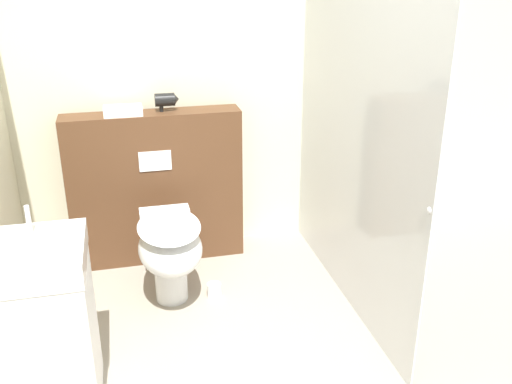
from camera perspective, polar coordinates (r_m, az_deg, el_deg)
The scene contains 8 objects.
wall_back at distance 4.20m, azimuth -4.28°, elevation 10.81°, with size 8.00×0.06×2.50m.
partition_panel at distance 4.16m, azimuth -9.95°, elevation 0.42°, with size 1.23×0.23×1.11m.
shower_glass at distance 3.50m, azimuth 9.63°, elevation 4.92°, with size 0.04×1.92×2.11m.
toilet at distance 3.63m, azimuth -8.60°, elevation -5.68°, with size 0.39×0.68×0.59m.
sink_vanity at distance 2.97m, azimuth -20.66°, elevation -12.73°, with size 0.49×0.50×1.04m.
hair_drier at distance 3.99m, azimuth -8.97°, elevation 9.08°, with size 0.16×0.09×0.13m.
folded_towel at distance 3.96m, azimuth -13.16°, elevation 7.92°, with size 0.25×0.16×0.06m.
spare_toilet_roll at distance 3.84m, azimuth -4.20°, elevation -9.76°, with size 0.09×0.09×0.09m.
Camera 1 is at (-0.67, -2.02, 2.09)m, focal length 40.00 mm.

